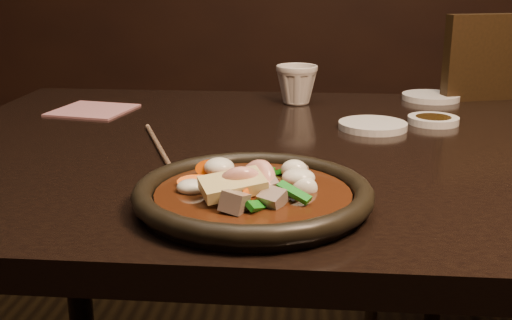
# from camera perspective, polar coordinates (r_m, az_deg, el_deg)

# --- Properties ---
(table) EXTENTS (1.60, 0.90, 0.75)m
(table) POSITION_cam_1_polar(r_m,az_deg,el_deg) (1.07, 13.62, -2.81)
(table) COLOR black
(table) RESTS_ON floor
(chair) EXTENTS (0.55, 0.55, 0.93)m
(chair) POSITION_cam_1_polar(r_m,az_deg,el_deg) (1.69, 19.82, -2.03)
(chair) COLOR black
(chair) RESTS_ON floor
(plate) EXTENTS (0.28, 0.28, 0.03)m
(plate) POSITION_cam_1_polar(r_m,az_deg,el_deg) (0.75, -0.26, -3.15)
(plate) COLOR black
(plate) RESTS_ON table
(stirfry) EXTENTS (0.17, 0.17, 0.06)m
(stirfry) POSITION_cam_1_polar(r_m,az_deg,el_deg) (0.75, -0.43, -2.66)
(stirfry) COLOR #331609
(stirfry) RESTS_ON plate
(soy_dish) EXTENTS (0.09, 0.09, 0.01)m
(soy_dish) POSITION_cam_1_polar(r_m,az_deg,el_deg) (1.21, 15.48, 3.44)
(soy_dish) COLOR silver
(soy_dish) RESTS_ON table
(saucer_left) EXTENTS (0.12, 0.12, 0.01)m
(saucer_left) POSITION_cam_1_polar(r_m,az_deg,el_deg) (1.14, 10.34, 3.03)
(saucer_left) COLOR silver
(saucer_left) RESTS_ON table
(saucer_right) EXTENTS (0.12, 0.12, 0.01)m
(saucer_right) POSITION_cam_1_polar(r_m,az_deg,el_deg) (1.43, 15.27, 5.43)
(saucer_right) COLOR silver
(saucer_right) RESTS_ON table
(tea_cup) EXTENTS (0.09, 0.08, 0.09)m
(tea_cup) POSITION_cam_1_polar(r_m,az_deg,el_deg) (1.34, 3.63, 6.83)
(tea_cup) COLOR beige
(tea_cup) RESTS_ON table
(chopsticks) EXTENTS (0.10, 0.25, 0.01)m
(chopsticks) POSITION_cam_1_polar(r_m,az_deg,el_deg) (1.02, -8.70, 1.31)
(chopsticks) COLOR #A07B5B
(chopsticks) RESTS_ON table
(napkin) EXTENTS (0.16, 0.16, 0.00)m
(napkin) POSITION_cam_1_polar(r_m,az_deg,el_deg) (1.31, -14.28, 4.33)
(napkin) COLOR #AB696C
(napkin) RESTS_ON table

